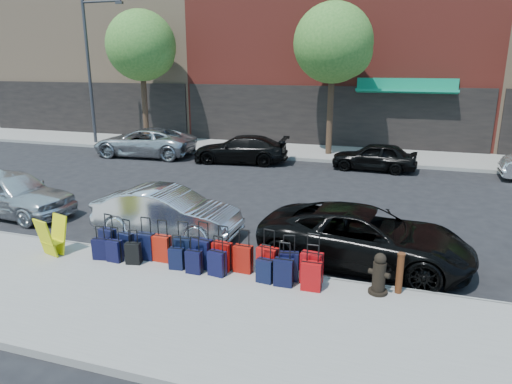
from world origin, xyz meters
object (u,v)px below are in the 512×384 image
(bollard, at_px, (400,273))
(car_near_2, at_px, (365,237))
(streetlight, at_px, (91,62))
(car_near_0, at_px, (11,193))
(tree_left, at_px, (143,48))
(car_far_2, at_px, (374,156))
(fire_hydrant, at_px, (379,275))
(car_near_1, at_px, (167,212))
(suitcase_front_5, at_px, (202,253))
(tree_center, at_px, (336,45))
(display_rack, at_px, (52,236))
(car_far_0, at_px, (144,142))
(car_far_1, at_px, (241,149))

(bollard, relative_size, car_near_2, 0.17)
(streetlight, bearing_deg, car_near_0, -64.99)
(tree_left, distance_m, car_far_2, 13.88)
(streetlight, distance_m, car_near_2, 20.56)
(fire_hydrant, bearing_deg, car_near_1, -178.90)
(suitcase_front_5, relative_size, car_near_0, 0.25)
(tree_left, xyz_separation_m, fire_hydrant, (13.70, -14.34, -4.87))
(tree_center, distance_m, display_rack, 16.13)
(tree_center, relative_size, suitcase_front_5, 6.85)
(car_near_0, relative_size, car_far_2, 1.15)
(suitcase_front_5, bearing_deg, fire_hydrant, 10.88)
(streetlight, height_order, bollard, streetlight)
(tree_left, xyz_separation_m, car_near_1, (7.97, -12.45, -4.75))
(bollard, xyz_separation_m, car_far_0, (-12.69, 11.39, 0.13))
(tree_left, distance_m, car_near_1, 15.53)
(tree_left, height_order, suitcase_front_5, tree_left)
(display_rack, xyz_separation_m, car_far_2, (6.61, 12.26, 0.01))
(tree_center, height_order, display_rack, tree_center)
(car_far_0, distance_m, car_far_2, 11.38)
(streetlight, bearing_deg, tree_center, 2.98)
(tree_center, height_order, streetlight, streetlight)
(tree_left, bearing_deg, car_far_2, -11.13)
(bollard, relative_size, car_far_2, 0.23)
(car_near_0, xyz_separation_m, car_near_2, (10.78, -0.34, -0.04))
(suitcase_front_5, relative_size, car_near_2, 0.22)
(tree_left, xyz_separation_m, suitcase_front_5, (9.87, -14.32, -4.93))
(car_near_1, distance_m, car_far_1, 9.72)
(streetlight, height_order, car_far_2, streetlight)
(car_far_2, bearing_deg, suitcase_front_5, -11.06)
(fire_hydrant, relative_size, car_near_0, 0.20)
(fire_hydrant, bearing_deg, car_far_1, 140.99)
(tree_center, height_order, suitcase_front_5, tree_center)
(tree_left, relative_size, car_near_1, 1.81)
(display_rack, relative_size, car_far_2, 0.25)
(car_near_2, bearing_deg, car_near_0, 93.26)
(tree_left, bearing_deg, bollard, -45.22)
(fire_hydrant, distance_m, display_rack, 7.54)
(tree_center, bearing_deg, car_far_1, -143.93)
(car_near_0, height_order, car_far_0, car_far_0)
(tree_left, relative_size, car_far_1, 1.62)
(suitcase_front_5, xyz_separation_m, bollard, (4.23, 0.12, 0.10))
(fire_hydrant, distance_m, car_far_1, 13.52)
(tree_left, relative_size, display_rack, 7.81)
(streetlight, distance_m, car_far_1, 10.59)
(streetlight, relative_size, car_far_2, 2.19)
(suitcase_front_5, xyz_separation_m, car_far_0, (-8.46, 11.51, 0.23))
(tree_left, height_order, car_far_2, tree_left)
(car_far_2, bearing_deg, display_rack, -25.50)
(car_near_2, relative_size, car_far_2, 1.33)
(car_far_1, height_order, car_far_2, car_far_1)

